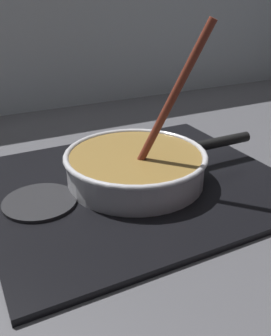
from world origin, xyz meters
The scene contains 6 objects.
ground centered at (0.00, 0.00, -0.02)m, with size 2.40×1.60×0.04m, color #4C4C51.
backsplash_wall centered at (0.00, 0.79, 0.28)m, with size 2.40×0.02×0.55m, color silver.
hob_plate centered at (0.01, 0.20, 0.01)m, with size 0.56×0.48×0.01m, color black.
burner_ring centered at (0.01, 0.20, 0.02)m, with size 0.20×0.20×0.01m, color #592D0C.
spare_burner centered at (-0.18, 0.20, 0.01)m, with size 0.13×0.13×0.01m, color #262628.
cooking_pan centered at (0.01, 0.20, 0.05)m, with size 0.41×0.27×0.30m.
Camera 1 is at (-0.29, -0.38, 0.35)m, focal length 40.19 mm.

